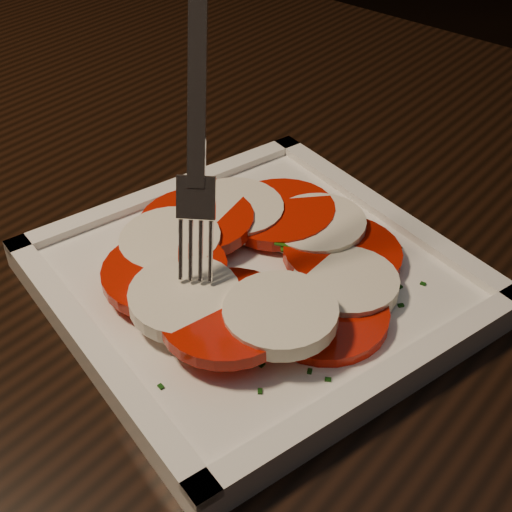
% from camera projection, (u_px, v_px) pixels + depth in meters
% --- Properties ---
extents(table, '(1.22, 0.83, 0.75)m').
position_uv_depth(table, '(254.00, 291.00, 0.61)').
color(table, black).
rests_on(table, ground).
extents(plate, '(0.30, 0.30, 0.01)m').
position_uv_depth(plate, '(256.00, 283.00, 0.46)').
color(plate, white).
rests_on(plate, table).
extents(caprese_salad, '(0.20, 0.20, 0.03)m').
position_uv_depth(caprese_salad, '(256.00, 261.00, 0.45)').
color(caprese_salad, red).
rests_on(caprese_salad, plate).
extents(fork, '(0.07, 0.08, 0.19)m').
position_uv_depth(fork, '(200.00, 97.00, 0.39)').
color(fork, white).
rests_on(fork, caprese_salad).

